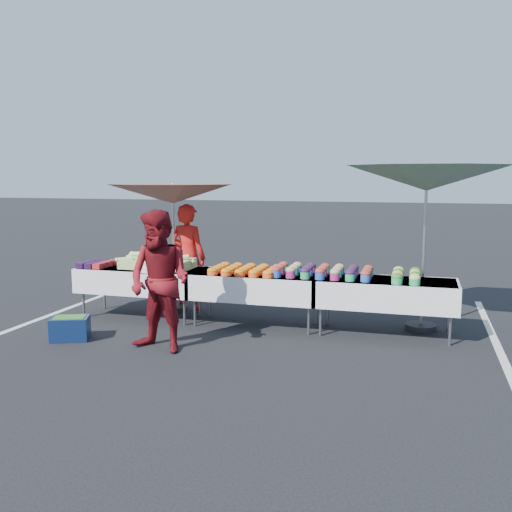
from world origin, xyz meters
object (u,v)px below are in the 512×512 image
(umbrella_right, at_px, (427,179))
(storage_bin, at_px, (70,328))
(customer, at_px, (160,281))
(umbrella_left, at_px, (173,195))
(table_center, at_px, (256,285))
(table_left, at_px, (141,279))
(vendor, at_px, (188,257))
(table_right, at_px, (386,292))

(umbrella_right, relative_size, storage_bin, 5.15)
(customer, distance_m, umbrella_right, 3.78)
(umbrella_left, bearing_deg, table_center, -18.31)
(table_left, distance_m, umbrella_left, 1.38)
(vendor, height_order, umbrella_right, umbrella_right)
(table_left, height_order, storage_bin, table_left)
(table_left, xyz_separation_m, storage_bin, (-0.32, -1.39, -0.42))
(table_right, relative_size, storage_bin, 3.28)
(table_center, xyz_separation_m, vendor, (-1.32, 0.66, 0.26))
(vendor, xyz_separation_m, storage_bin, (-0.80, -2.05, -0.68))
(table_right, bearing_deg, table_left, 180.00)
(umbrella_left, bearing_deg, storage_bin, -108.77)
(table_center, relative_size, customer, 1.08)
(vendor, height_order, storage_bin, vendor)
(vendor, height_order, umbrella_left, umbrella_left)
(table_left, xyz_separation_m, vendor, (0.48, 0.66, 0.26))
(vendor, relative_size, umbrella_right, 0.58)
(table_left, bearing_deg, umbrella_left, 57.11)
(table_center, relative_size, table_right, 1.00)
(table_right, distance_m, umbrella_right, 1.61)
(table_center, distance_m, customer, 1.70)
(customer, relative_size, umbrella_right, 0.59)
(table_center, distance_m, vendor, 1.50)
(table_right, bearing_deg, storage_bin, -160.54)
(umbrella_left, height_order, storage_bin, umbrella_left)
(umbrella_right, height_order, storage_bin, umbrella_right)
(table_center, xyz_separation_m, umbrella_left, (-1.48, 0.49, 1.25))
(vendor, distance_m, umbrella_right, 3.80)
(umbrella_left, xyz_separation_m, storage_bin, (-0.64, -1.88, -1.67))
(vendor, relative_size, umbrella_left, 0.74)
(storage_bin, bearing_deg, table_center, 10.53)
(table_left, relative_size, customer, 1.08)
(vendor, xyz_separation_m, umbrella_left, (-0.17, -0.17, 0.99))
(vendor, relative_size, storage_bin, 2.97)
(table_right, distance_m, vendor, 3.20)
(table_center, relative_size, umbrella_right, 0.64)
(vendor, bearing_deg, storage_bin, 79.53)
(umbrella_left, relative_size, umbrella_right, 0.78)
(table_left, distance_m, storage_bin, 1.48)
(customer, xyz_separation_m, storage_bin, (-1.34, 0.10, -0.70))
(umbrella_right, bearing_deg, table_right, -139.63)
(customer, height_order, storage_bin, customer)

